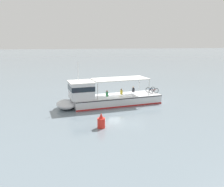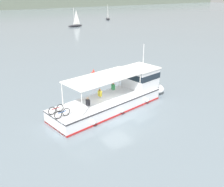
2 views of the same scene
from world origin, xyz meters
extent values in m
plane|color=slate|center=(0.00, 0.00, 0.00)|extent=(400.00, 400.00, 0.00)
cube|color=silver|center=(-0.17, 1.31, 0.55)|extent=(11.16, 4.79, 1.10)
ellipsoid|color=silver|center=(5.96, 2.24, 0.55)|extent=(2.62, 3.24, 1.01)
cube|color=red|center=(-0.17, 1.31, 0.10)|extent=(11.16, 4.83, 0.16)
cube|color=#2D2D33|center=(-0.17, 1.31, 1.02)|extent=(11.17, 4.85, 0.10)
cube|color=silver|center=(4.18, 1.97, 2.05)|extent=(2.98, 3.08, 1.90)
cube|color=#19232D|center=(4.18, 1.97, 2.38)|extent=(3.03, 3.15, 0.56)
cube|color=white|center=(4.18, 1.97, 3.06)|extent=(3.16, 3.26, 0.12)
cube|color=white|center=(-0.61, 1.24, 3.15)|extent=(7.07, 3.92, 0.10)
cylinder|color=silver|center=(2.40, 3.07, 2.10)|extent=(0.08, 0.08, 2.00)
cylinder|color=silver|center=(2.81, 0.38, 2.10)|extent=(0.08, 0.08, 2.00)
cylinder|color=silver|center=(-4.03, 2.09, 2.10)|extent=(0.08, 0.08, 2.00)
cylinder|color=silver|center=(-3.62, -0.60, 2.10)|extent=(0.08, 0.08, 2.00)
cylinder|color=silver|center=(4.48, 2.01, 4.22)|extent=(0.06, 0.06, 2.20)
sphere|color=white|center=(3.46, 0.06, 0.50)|extent=(0.36, 0.36, 0.36)
sphere|color=white|center=(0.20, -0.44, 0.50)|extent=(0.36, 0.36, 0.36)
sphere|color=white|center=(-2.87, -0.91, 0.50)|extent=(0.36, 0.36, 0.36)
torus|color=black|center=(-4.73, 1.07, 1.43)|extent=(0.66, 0.16, 0.66)
torus|color=black|center=(-5.42, 0.96, 1.43)|extent=(0.66, 0.16, 0.66)
cylinder|color=maroon|center=(-5.08, 1.01, 1.55)|extent=(0.70, 0.16, 0.06)
torus|color=black|center=(-4.60, 0.18, 1.43)|extent=(0.66, 0.16, 0.66)
torus|color=black|center=(-5.29, 0.07, 1.43)|extent=(0.66, 0.16, 0.66)
cylinder|color=#1E478C|center=(-4.94, 0.12, 1.55)|extent=(0.70, 0.16, 0.06)
cube|color=black|center=(-2.50, 0.57, 1.56)|extent=(0.27, 0.35, 0.52)
sphere|color=beige|center=(-2.50, 0.57, 1.93)|extent=(0.20, 0.20, 0.20)
cube|color=yellow|center=(-0.68, 1.68, 1.56)|extent=(0.27, 0.35, 0.52)
sphere|color=#9E7051|center=(-0.68, 1.68, 1.93)|extent=(0.20, 0.20, 0.20)
cube|color=#338C4C|center=(1.21, 2.36, 1.56)|extent=(0.27, 0.35, 0.52)
sphere|color=#9E7051|center=(1.21, 2.36, 1.93)|extent=(0.20, 0.20, 0.20)
cylinder|color=red|center=(2.88, 8.97, 0.45)|extent=(0.70, 0.70, 0.90)
cone|color=red|center=(2.88, 8.97, 1.15)|extent=(0.42, 0.42, 0.50)
camera|label=1|loc=(5.74, 28.87, 7.69)|focal=37.81mm
camera|label=2|loc=(-11.37, -16.15, 10.01)|focal=40.70mm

